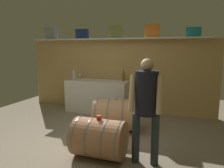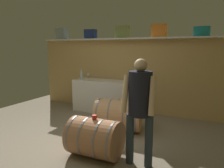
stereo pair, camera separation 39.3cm
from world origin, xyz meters
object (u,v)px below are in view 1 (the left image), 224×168
at_px(toolcase_teal, 194,32).
at_px(wine_bottle_clear, 74,75).
at_px(wine_barrel_near, 99,138).
at_px(wine_barrel_far, 116,115).
at_px(toolcase_orange, 152,31).
at_px(wine_bottle_amber, 123,76).
at_px(toolcase_navy, 82,34).
at_px(wine_glass, 80,75).
at_px(toolcase_grey, 51,34).
at_px(tasting_cup, 99,117).
at_px(toolcase_olive, 115,32).
at_px(winemaker_pouring, 146,101).
at_px(work_cabinet, 98,96).

distance_m(toolcase_teal, wine_bottle_clear, 3.15).
relative_size(wine_barrel_near, wine_barrel_far, 0.78).
bearing_deg(toolcase_orange, wine_bottle_amber, -174.17).
bearing_deg(wine_barrel_near, wine_bottle_clear, 126.79).
distance_m(toolcase_navy, wine_glass, 1.13).
distance_m(toolcase_grey, tasting_cup, 3.83).
xyz_separation_m(toolcase_navy, toolcase_olive, (0.96, 0.00, 0.03)).
distance_m(toolcase_navy, wine_bottle_amber, 1.63).
xyz_separation_m(toolcase_grey, wine_bottle_amber, (2.19, -0.07, -1.13)).
height_order(toolcase_navy, winemaker_pouring, toolcase_navy).
relative_size(work_cabinet, wine_glass, 12.17).
distance_m(wine_bottle_amber, wine_barrel_far, 1.40).
distance_m(wine_bottle_clear, wine_barrel_near, 2.76).
relative_size(toolcase_grey, wine_bottle_amber, 1.13).
distance_m(toolcase_olive, work_cabinet, 1.73).
relative_size(toolcase_teal, wine_bottle_clear, 1.11).
xyz_separation_m(wine_barrel_near, wine_barrel_far, (-0.12, 1.17, 0.02)).
relative_size(toolcase_orange, wine_bottle_clear, 1.13).
xyz_separation_m(toolcase_orange, tasting_cup, (-0.35, -2.46, -1.45)).
relative_size(toolcase_teal, wine_barrel_near, 0.40).
height_order(wine_bottle_amber, wine_bottle_clear, wine_bottle_clear).
relative_size(toolcase_orange, tasting_cup, 4.41).
bearing_deg(toolcase_orange, toolcase_teal, -0.14).
height_order(wine_barrel_near, winemaker_pouring, winemaker_pouring).
bearing_deg(wine_barrel_far, toolcase_grey, 140.94).
distance_m(toolcase_navy, wine_bottle_clear, 1.15).
bearing_deg(toolcase_grey, winemaker_pouring, -37.63).
xyz_separation_m(wine_glass, tasting_cup, (1.64, -2.43, -0.30)).
bearing_deg(toolcase_grey, wine_bottle_clear, -22.26).
height_order(work_cabinet, wine_barrel_near, work_cabinet).
distance_m(toolcase_navy, wine_barrel_near, 3.40).
relative_size(toolcase_navy, wine_barrel_near, 0.38).
relative_size(toolcase_teal, work_cabinet, 0.20).
height_order(toolcase_grey, toolcase_navy, toolcase_grey).
relative_size(toolcase_grey, work_cabinet, 0.20).
relative_size(toolcase_navy, toolcase_olive, 0.90).
bearing_deg(toolcase_olive, wine_bottle_clear, -162.29).
bearing_deg(wine_barrel_far, winemaker_pouring, -64.73).
bearing_deg(wine_barrel_far, toolcase_olive, 99.25).
bearing_deg(toolcase_olive, wine_barrel_far, -70.31).
relative_size(wine_glass, wine_barrel_near, 0.17).
distance_m(wine_bottle_amber, winemaker_pouring, 2.57).
bearing_deg(toolcase_orange, wine_glass, -179.28).
distance_m(toolcase_orange, wine_glass, 2.30).
relative_size(wine_bottle_clear, wine_glass, 2.16).
xyz_separation_m(toolcase_orange, winemaker_pouring, (0.36, -2.42, -1.14)).
height_order(toolcase_orange, wine_glass, toolcase_orange).
xyz_separation_m(wine_barrel_far, winemaker_pouring, (0.83, -1.12, 0.62)).
distance_m(toolcase_grey, wine_barrel_far, 3.27).
bearing_deg(winemaker_pouring, toolcase_navy, -51.12).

